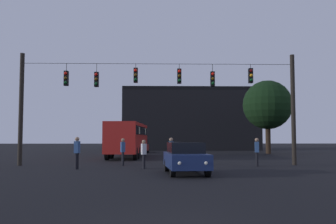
# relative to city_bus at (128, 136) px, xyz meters

# --- Properties ---
(ground_plane) EXTENTS (168.00, 168.00, 0.00)m
(ground_plane) POSITION_rel_city_bus_xyz_m (2.68, -1.98, -1.87)
(ground_plane) COLOR black
(ground_plane) RESTS_ON ground
(overhead_signal_span) EXTENTS (17.74, 0.44, 7.16)m
(overhead_signal_span) POSITION_rel_city_bus_xyz_m (2.65, -9.79, 2.46)
(overhead_signal_span) COLOR black
(overhead_signal_span) RESTS_ON ground
(city_bus) EXTENTS (3.06, 11.11, 3.00)m
(city_bus) POSITION_rel_city_bus_xyz_m (0.00, 0.00, 0.00)
(city_bus) COLOR #B21E19
(city_bus) RESTS_ON ground
(car_near_right) EXTENTS (2.09, 4.43, 1.52)m
(car_near_right) POSITION_rel_city_bus_xyz_m (4.00, -15.50, -1.07)
(car_near_right) COLOR navy
(car_near_right) RESTS_ON ground
(car_far_left) EXTENTS (1.85, 4.36, 1.52)m
(car_far_left) POSITION_rel_city_bus_xyz_m (0.69, 10.38, -1.07)
(car_far_left) COLOR #511919
(car_far_left) RESTS_ON ground
(pedestrian_crossing_left) EXTENTS (0.33, 0.41, 1.71)m
(pedestrian_crossing_left) POSITION_rel_city_bus_xyz_m (0.46, -10.13, -0.89)
(pedestrian_crossing_left) COLOR black
(pedestrian_crossing_left) RESTS_ON ground
(pedestrian_crossing_center) EXTENTS (0.30, 0.40, 1.73)m
(pedestrian_crossing_center) POSITION_rel_city_bus_xyz_m (8.71, -10.90, -0.88)
(pedestrian_crossing_center) COLOR black
(pedestrian_crossing_center) RESTS_ON ground
(pedestrian_crossing_right) EXTENTS (0.29, 0.39, 1.79)m
(pedestrian_crossing_right) POSITION_rel_city_bus_xyz_m (-1.85, -12.67, -0.84)
(pedestrian_crossing_right) COLOR black
(pedestrian_crossing_right) RESTS_ON ground
(pedestrian_near_bus) EXTENTS (0.33, 0.41, 1.63)m
(pedestrian_near_bus) POSITION_rel_city_bus_xyz_m (1.86, -12.53, -0.95)
(pedestrian_near_bus) COLOR black
(pedestrian_near_bus) RESTS_ON ground
(pedestrian_trailing) EXTENTS (0.30, 0.40, 1.75)m
(pedestrian_trailing) POSITION_rel_city_bus_xyz_m (3.46, -10.86, -0.87)
(pedestrian_trailing) COLOR black
(pedestrian_trailing) RESTS_ON ground
(corner_building) EXTENTS (19.08, 12.62, 8.79)m
(corner_building) POSITION_rel_city_bus_xyz_m (7.32, 23.42, 2.53)
(corner_building) COLOR black
(corner_building) RESTS_ON ground
(tree_left_silhouette) EXTENTS (5.38, 5.38, 8.05)m
(tree_left_silhouette) POSITION_rel_city_bus_xyz_m (14.70, 7.17, 3.48)
(tree_left_silhouette) COLOR #2D2116
(tree_left_silhouette) RESTS_ON ground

